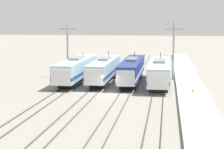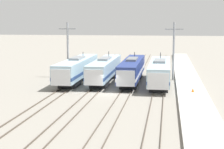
# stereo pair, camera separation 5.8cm
# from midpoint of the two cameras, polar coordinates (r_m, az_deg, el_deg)

# --- Properties ---
(ground_plane) EXTENTS (400.00, 400.00, 0.00)m
(ground_plane) POSITION_cam_midpoint_polar(r_m,az_deg,el_deg) (51.02, -0.53, -3.00)
(ground_plane) COLOR gray
(rail_pair_far_left) EXTENTS (1.51, 120.00, 0.15)m
(rail_pair_far_left) POSITION_cam_midpoint_polar(r_m,az_deg,el_deg) (52.47, -7.82, -2.68)
(rail_pair_far_left) COLOR #4C4238
(rail_pair_far_left) RESTS_ON ground_plane
(rail_pair_center_left) EXTENTS (1.51, 120.00, 0.15)m
(rail_pair_center_left) POSITION_cam_midpoint_polar(r_m,az_deg,el_deg) (51.40, -3.01, -2.84)
(rail_pair_center_left) COLOR #4C4238
(rail_pair_center_left) RESTS_ON ground_plane
(rail_pair_center_right) EXTENTS (1.51, 120.00, 0.15)m
(rail_pair_center_right) POSITION_cam_midpoint_polar(r_m,az_deg,el_deg) (50.71, 1.98, -2.99)
(rail_pair_center_right) COLOR #4C4238
(rail_pair_center_right) RESTS_ON ground_plane
(rail_pair_far_right) EXTENTS (1.51, 120.00, 0.15)m
(rail_pair_far_right) POSITION_cam_midpoint_polar(r_m,az_deg,el_deg) (50.41, 7.06, -3.11)
(rail_pair_far_right) COLOR #4C4238
(rail_pair_far_right) RESTS_ON ground_plane
(locomotive_far_left) EXTENTS (3.08, 19.61, 4.47)m
(locomotive_far_left) POSITION_cam_midpoint_polar(r_m,az_deg,el_deg) (61.13, -5.39, 0.81)
(locomotive_far_left) COLOR #232326
(locomotive_far_left) RESTS_ON ground_plane
(locomotive_center_left) EXTENTS (2.92, 19.06, 4.63)m
(locomotive_center_left) POSITION_cam_midpoint_polar(r_m,az_deg,el_deg) (60.73, -1.16, 0.76)
(locomotive_center_left) COLOR #232326
(locomotive_center_left) RESTS_ON ground_plane
(locomotive_center_right) EXTENTS (2.84, 19.45, 4.52)m
(locomotive_center_right) POSITION_cam_midpoint_polar(r_m,az_deg,el_deg) (60.16, 3.06, 0.67)
(locomotive_center_right) COLOR black
(locomotive_center_right) RESTS_ON ground_plane
(locomotive_far_right) EXTENTS (3.13, 18.96, 4.70)m
(locomotive_far_right) POSITION_cam_midpoint_polar(r_m,az_deg,el_deg) (58.06, 7.31, 0.34)
(locomotive_far_right) COLOR #232326
(locomotive_far_right) RESTS_ON ground_plane
(catenary_tower_left) EXTENTS (3.05, 0.34, 9.67)m
(catenary_tower_left) POSITION_cam_midpoint_polar(r_m,az_deg,el_deg) (65.64, -6.73, 3.93)
(catenary_tower_left) COLOR gray
(catenary_tower_left) RESTS_ON ground_plane
(catenary_tower_right) EXTENTS (3.05, 0.34, 9.67)m
(catenary_tower_right) POSITION_cam_midpoint_polar(r_m,az_deg,el_deg) (63.36, 9.40, 3.72)
(catenary_tower_right) COLOR gray
(catenary_tower_right) RESTS_ON ground_plane
(platform) EXTENTS (4.00, 120.00, 0.42)m
(platform) POSITION_cam_midpoint_polar(r_m,az_deg,el_deg) (50.49, 12.22, -3.06)
(platform) COLOR #B7B5AD
(platform) RESTS_ON ground_plane
(traffic_cone) EXTENTS (0.40, 0.40, 0.54)m
(traffic_cone) POSITION_cam_midpoint_polar(r_m,az_deg,el_deg) (51.38, 12.25, -2.32)
(traffic_cone) COLOR orange
(traffic_cone) RESTS_ON platform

